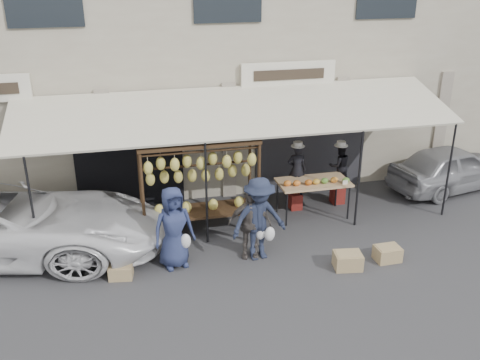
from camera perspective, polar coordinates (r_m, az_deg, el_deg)
The scene contains 16 objects.
ground_plane at distance 11.11m, azimuth 2.74°, elevation -8.83°, with size 90.00×90.00×0.00m, color #2D2D30.
shophouse at distance 15.96m, azimuth -3.65°, elevation 14.83°, with size 24.00×6.15×7.30m.
awning at distance 12.12m, azimuth 0.02°, elevation 7.21°, with size 10.00×2.35×2.92m.
banana_rack at distance 11.56m, azimuth -4.39°, elevation 1.13°, with size 2.60×0.90×2.24m.
produce_table at distance 12.74m, azimuth 7.91°, elevation -0.32°, with size 1.70×0.90×1.04m.
vendor_left at distance 13.03m, azimuth 6.08°, elevation 1.10°, with size 0.47×0.31×1.28m, color black.
vendor_right at distance 13.54m, azimuth 10.57°, elevation 1.49°, with size 0.55×0.43×1.14m, color black.
customer_left at distance 10.70m, azimuth -7.11°, elevation -5.06°, with size 0.84×0.54×1.71m, color navy.
customer_mid at distance 10.98m, azimuth 1.04°, elevation -4.68°, with size 0.89×0.37×1.51m, color #514A46.
customer_right at distance 10.87m, azimuth 2.03°, elevation -4.18°, with size 1.15×0.66×1.79m, color #1E253A.
stool_left at distance 13.36m, azimuth 5.93°, elevation -2.26°, with size 0.29×0.29×0.40m, color maroon.
stool_right at distance 13.83m, azimuth 10.34°, elevation -1.55°, with size 0.31×0.31×0.43m, color maroon.
crate_near_a at distance 11.07m, azimuth 11.42°, elevation -8.43°, with size 0.54×0.41×0.33m, color tan.
crate_near_b at distance 11.53m, azimuth 15.45°, elevation -7.57°, with size 0.51×0.38×0.30m, color tan.
crate_far at distance 10.83m, azimuth -12.59°, elevation -9.49°, with size 0.45×0.34×0.27m, color tan.
sedan at distance 15.38m, azimuth 21.69°, elevation 1.24°, with size 1.44×3.57×1.22m, color gray.
Camera 1 is at (-2.71, -9.09, 5.78)m, focal length 40.00 mm.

